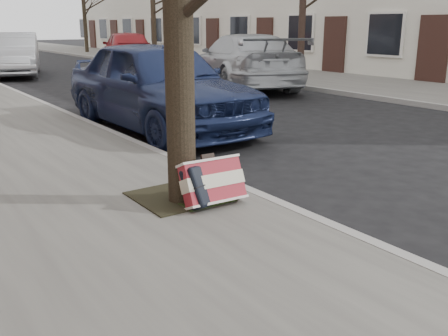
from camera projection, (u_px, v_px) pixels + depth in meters
ground at (397, 202)px, 5.33m from camera, size 120.00×120.00×0.00m
far_sidewalk at (214, 67)px, 21.41m from camera, size 4.00×70.00×0.12m
dirt_patch at (178, 196)px, 5.13m from camera, size 0.85×0.85×0.02m
suitcase_red at (213, 182)px, 4.85m from camera, size 0.62×0.36×0.47m
suitcase_navy at (210, 182)px, 4.88m from camera, size 0.64×0.47×0.45m
car_near_front at (158, 85)px, 8.80m from camera, size 1.93×4.71×1.60m
car_near_mid at (13, 54)px, 18.06m from camera, size 2.92×4.97×1.55m
car_far_front at (243, 61)px, 14.60m from camera, size 3.79×5.81×1.57m
car_far_back at (126, 49)px, 21.70m from camera, size 3.15×5.03×1.60m
tree_far_b at (153, 7)px, 23.72m from camera, size 0.24×0.24×4.99m
tree_far_c at (84, 14)px, 30.99m from camera, size 0.23×0.23×4.67m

